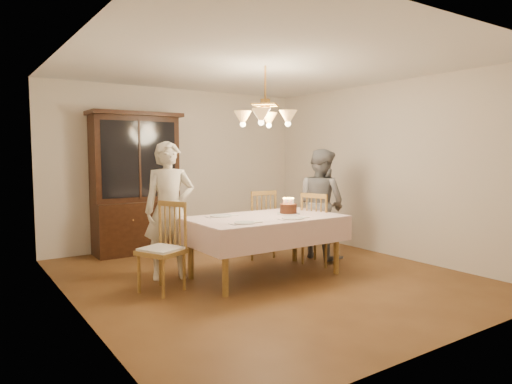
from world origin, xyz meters
TOP-DOWN VIEW (x-y plane):
  - ground at (0.00, 0.00)m, footprint 5.00×5.00m
  - room_shell at (0.00, 0.00)m, footprint 5.00×5.00m
  - dining_table at (0.00, 0.00)m, footprint 1.90×1.10m
  - china_hutch at (-0.84, 2.25)m, footprint 1.38×0.54m
  - chair_far_side at (0.53, 0.92)m, footprint 0.49×0.47m
  - chair_left_end at (-1.31, 0.14)m, footprint 0.56×0.57m
  - chair_right_end at (1.00, 0.09)m, footprint 0.54×0.55m
  - elderly_woman at (-1.01, 0.60)m, footprint 0.70×0.55m
  - adult_in_grey at (1.27, 0.38)m, footprint 0.68×0.84m
  - birthday_cake at (0.37, 0.00)m, footprint 0.30×0.30m
  - place_setting_near_left at (-0.50, -0.33)m, footprint 0.38×0.24m
  - place_setting_near_right at (0.17, -0.35)m, footprint 0.41×0.26m
  - place_setting_far_left at (-0.44, 0.31)m, footprint 0.42×0.27m
  - chandelier at (-0.00, -0.00)m, footprint 0.62×0.62m

SIDE VIEW (x-z plane):
  - ground at x=0.00m, z-range 0.00..0.00m
  - chair_far_side at x=0.53m, z-range -0.06..0.94m
  - chair_right_end at x=1.00m, z-range -0.06..0.94m
  - chair_left_end at x=-1.31m, z-range -0.05..0.95m
  - dining_table at x=0.00m, z-range 0.30..1.06m
  - place_setting_near_left at x=-0.50m, z-range 0.76..0.77m
  - place_setting_near_right at x=0.17m, z-range 0.76..0.77m
  - place_setting_far_left at x=-0.44m, z-range 0.76..0.77m
  - adult_in_grey at x=1.27m, z-range 0.00..1.60m
  - birthday_cake at x=0.37m, z-range 0.71..0.93m
  - elderly_woman at x=-1.01m, z-range 0.00..1.69m
  - china_hutch at x=-0.84m, z-range -0.04..2.12m
  - room_shell at x=0.00m, z-range -0.92..4.08m
  - chandelier at x=0.00m, z-range 1.61..2.34m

